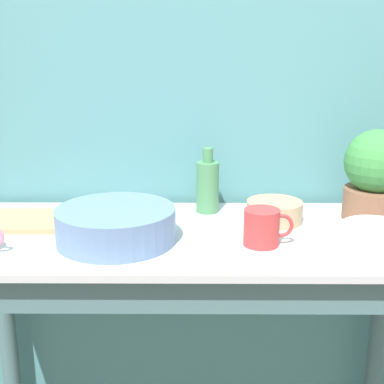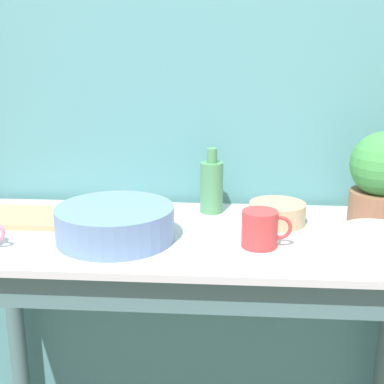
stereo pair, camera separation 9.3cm
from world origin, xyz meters
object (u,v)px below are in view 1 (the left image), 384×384
Objects in this scene: bowl_wash_large at (116,225)px; bowl_small_tan at (274,211)px; potted_plant at (376,175)px; bottle_tall at (208,185)px; tray_board at (20,221)px; mug_red at (262,227)px; bowl_small_enamel_white at (376,238)px.

bowl_small_tan is at bearing 20.28° from bowl_wash_large.
potted_plant is at bearing 5.28° from bowl_small_tan.
bottle_tall reaches higher than tray_board.
bottle_tall reaches higher than bowl_wash_large.
potted_plant reaches higher than bowl_small_tan.
tray_board is at bearing -177.29° from potted_plant.
bowl_wash_large is (-0.75, -0.19, -0.09)m from potted_plant.
mug_red is 0.79× the size of bowl_small_tan.
mug_red is 0.29m from bowl_small_enamel_white.
potted_plant is 1.07m from tray_board.
bowl_small_tan is 0.62× the size of tray_board.
bowl_small_enamel_white is (0.29, -0.04, -0.02)m from mug_red.
bowl_small_enamel_white is (0.68, -0.06, -0.01)m from bowl_wash_large.
tray_board is at bearing 166.57° from mug_red.
bottle_tall is at bearing 154.47° from bowl_small_tan.
bottle_tall is 0.76× the size of tray_board.
bowl_small_enamel_white is at bearing -44.65° from bowl_small_tan.
tray_board is at bearing 155.01° from bowl_wash_large.
mug_red reaches higher than tray_board.
bottle_tall is 0.23m from bowl_small_tan.
mug_red is at bearing -63.93° from bottle_tall.
bowl_small_enamel_white is (0.43, -0.32, -0.05)m from bottle_tall.
mug_red reaches higher than bowl_small_enamel_white.
potted_plant is 0.85× the size of bowl_wash_large.
bowl_wash_large is at bearing -24.99° from tray_board.
tray_board is (-0.70, 0.17, -0.04)m from mug_red.
bowl_small_tan is at bearing -25.53° from bottle_tall.
bowl_wash_large is at bearing -165.53° from potted_plant.
bowl_wash_large is 1.19× the size of tray_board.
bowl_small_enamel_white reaches higher than bowl_small_tan.
bowl_small_tan is (0.45, 0.17, -0.02)m from bowl_wash_large.
bottle_tall reaches higher than bowl_small_tan.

